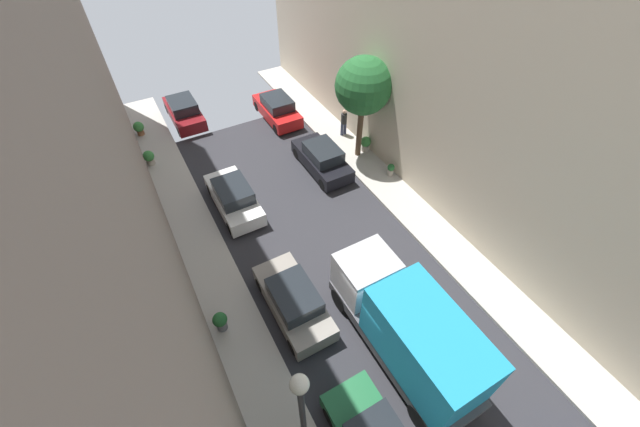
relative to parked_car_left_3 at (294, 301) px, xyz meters
The scene contains 18 objects.
ground 3.47m from the parked_car_left_3, 37.33° to the right, with size 32.00×32.00×0.00m, color #2D2D33.
sidewalk_left 3.15m from the parked_car_left_3, 138.17° to the right, with size 2.00×44.00×0.15m, color #B7B2A8.
sidewalk_right 8.00m from the parked_car_left_3, 14.97° to the right, with size 2.00×44.00×0.15m, color #B7B2A8.
building_right 13.89m from the parked_car_left_3, ahead, with size 6.00×44.00×15.82m, color beige.
parked_car_left_3 is the anchor object (origin of this frame).
parked_car_left_4 6.74m from the parked_car_left_3, 90.00° to the left, with size 1.78×4.20×1.57m.
parked_car_left_5 15.97m from the parked_car_left_3, 90.00° to the left, with size 1.78×4.20×1.57m.
parked_car_right_1 9.10m from the parked_car_left_3, 53.61° to the left, with size 1.78×4.20×1.57m.
parked_car_right_2 14.36m from the parked_car_left_3, 67.92° to the left, with size 1.78×4.20×1.57m.
delivery_truck 4.55m from the parked_car_left_3, 52.39° to the right, with size 2.26×6.60×3.38m.
pedestrian 12.48m from the parked_car_left_3, 49.37° to the left, with size 0.40×0.36×1.72m.
street_tree_1 11.34m from the parked_car_left_3, 43.19° to the left, with size 2.97×2.97×5.80m.
potted_plant_1 12.69m from the parked_car_left_3, 103.77° to the left, with size 0.61×0.61×0.86m.
potted_plant_2 2.88m from the parked_car_left_3, 167.96° to the left, with size 0.56×0.56×0.91m.
potted_plant_3 11.21m from the parked_car_left_3, 41.52° to the left, with size 0.60×0.60×0.91m.
potted_plant_4 15.88m from the parked_car_left_3, 100.64° to the left, with size 0.62×0.62×0.87m.
potted_plant_5 9.68m from the parked_car_left_3, 30.32° to the left, with size 0.39×0.39×0.71m.
lamp_post 5.96m from the parked_car_left_3, 112.21° to the right, with size 0.44×0.44×5.77m.
Camera 1 is at (-5.67, -5.41, 13.98)m, focal length 21.49 mm.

